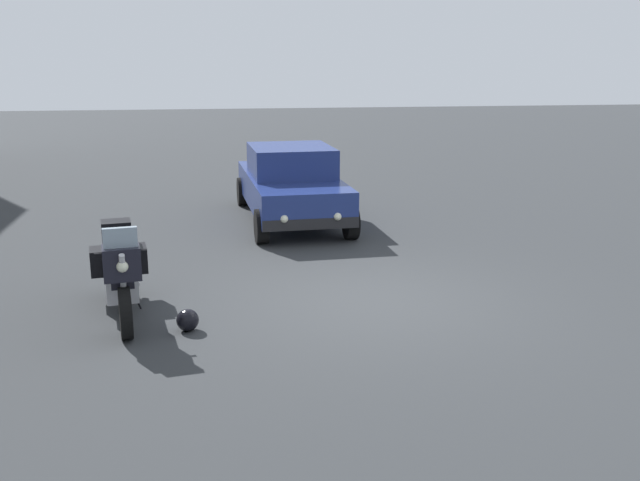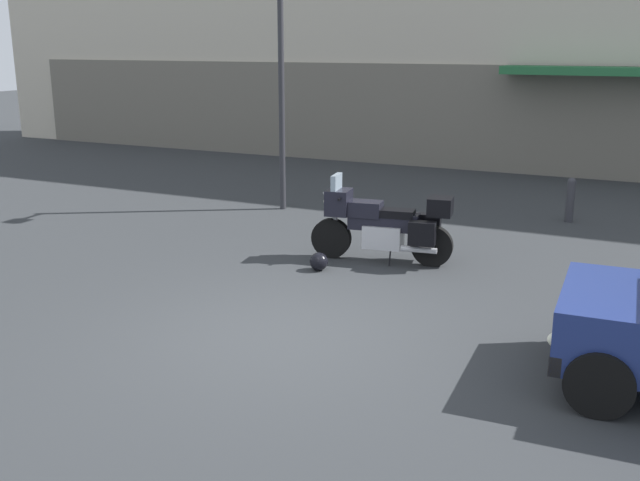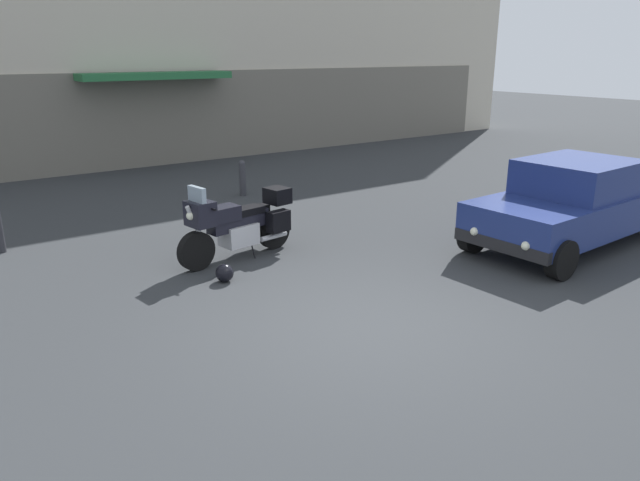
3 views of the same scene
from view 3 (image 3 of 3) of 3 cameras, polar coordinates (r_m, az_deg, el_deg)
ground_plane at (r=7.70m, az=4.67°, el=-8.40°), size 80.00×80.00×0.00m
motorcycle at (r=10.11m, az=-7.80°, el=1.68°), size 2.26×0.91×1.36m
helmet at (r=9.23m, az=-9.11°, el=-3.09°), size 0.28×0.28×0.28m
car_sedan_far at (r=11.66m, az=23.31°, el=3.36°), size 4.64×2.09×1.56m
bollard_curbside at (r=14.69m, az=-7.44°, el=6.06°), size 0.16×0.16×0.87m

